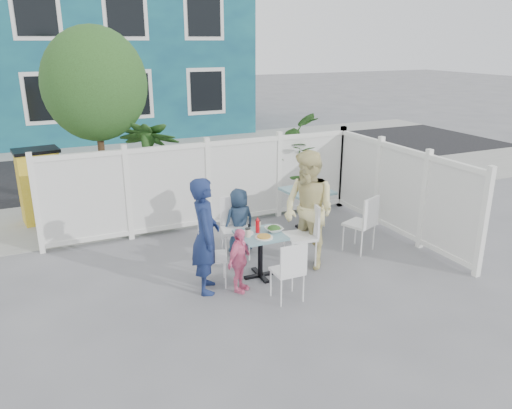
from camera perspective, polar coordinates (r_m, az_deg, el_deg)
name	(u,v)px	position (r m, az deg, el deg)	size (l,w,h in m)	color
ground	(258,281)	(7.33, 0.28, -8.72)	(80.00, 80.00, 0.00)	slate
near_sidewalk	(183,205)	(10.63, -8.38, -0.09)	(24.00, 2.60, 0.01)	gray
street	(144,167)	(14.10, -12.72, 4.24)	(24.00, 5.00, 0.01)	black
far_sidewalk	(123,146)	(17.07, -15.00, 6.50)	(24.00, 1.60, 0.01)	gray
building	(84,49)	(20.04, -19.02, 16.47)	(11.00, 6.00, 6.00)	navy
fence_back	(208,186)	(9.16, -5.49, 2.09)	(5.86, 0.08, 1.60)	white
fence_right	(400,193)	(9.06, 16.09, 1.26)	(0.08, 3.66, 1.60)	white
tree	(95,84)	(9.32, -17.93, 12.92)	(1.80, 1.62, 3.59)	#382316
utility_cabinet	(41,187)	(10.27, -23.39, 1.81)	(0.73, 0.52, 1.36)	gold
potted_shrub_a	(152,172)	(9.53, -11.80, 3.67)	(1.10, 1.10, 1.96)	#234019
potted_shrub_b	(281,162)	(10.35, 2.89, 4.89)	(1.67, 1.45, 1.86)	#234019
main_table	(260,244)	(7.25, 0.50, -4.49)	(0.65, 0.65, 0.68)	teal
spare_table	(307,199)	(8.94, 5.85, 0.58)	(0.80, 0.80, 0.80)	teal
chair_left	(207,252)	(7.05, -5.58, -5.39)	(0.48, 0.49, 0.88)	white
chair_right	(306,230)	(7.62, 5.68, -2.91)	(0.50, 0.52, 1.01)	white
chair_back	(235,223)	(7.97, -2.46, -2.08)	(0.51, 0.50, 0.96)	white
chair_near	(290,268)	(6.60, 3.90, -7.22)	(0.39, 0.37, 0.85)	white
chair_spare	(364,220)	(8.27, 12.25, -1.73)	(0.56, 0.55, 0.95)	white
man	(205,236)	(6.79, -5.80, -3.57)	(0.59, 0.39, 1.62)	navy
woman	(309,210)	(7.52, 6.03, -0.66)	(0.88, 0.68, 1.80)	gold
boy	(239,221)	(8.06, -1.94, -1.93)	(0.53, 0.35, 1.09)	#1E3149
toddler	(239,261)	(6.86, -1.92, -6.42)	(0.54, 0.23, 0.92)	pink
plate_main	(264,237)	(7.04, 0.91, -3.78)	(0.26, 0.26, 0.02)	white
plate_side	(246,233)	(7.20, -1.18, -3.29)	(0.23, 0.23, 0.02)	white
salad_bowl	(274,229)	(7.27, 2.07, -2.87)	(0.26, 0.26, 0.06)	white
coffee_cup_a	(248,233)	(7.07, -0.94, -3.26)	(0.08, 0.08, 0.12)	beige
coffee_cup_b	(258,225)	(7.35, 0.21, -2.34)	(0.08, 0.08, 0.12)	beige
ketchup_bottle	(258,226)	(7.21, 0.18, -2.51)	(0.06, 0.06, 0.19)	red
salt_shaker	(248,227)	(7.37, -0.91, -2.55)	(0.03, 0.03, 0.06)	white
pepper_shaker	(249,226)	(7.37, -0.84, -2.52)	(0.03, 0.03, 0.07)	black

